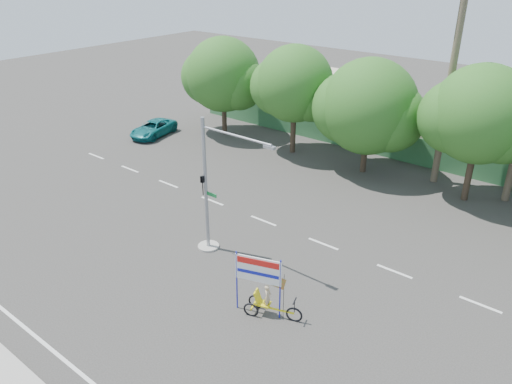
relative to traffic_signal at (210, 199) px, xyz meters
The scene contains 11 objects.
ground 5.40m from the traffic_signal, 61.13° to the right, with size 120.00×120.00×0.00m, color #33302D.
fence 17.76m from the traffic_signal, 82.85° to the left, with size 38.00×0.08×2.00m, color #336B3D.
building_left 23.38m from the traffic_signal, 109.52° to the left, with size 12.00×8.00×4.00m, color beige.
tree_far_left 18.45m from the traffic_signal, 130.22° to the left, with size 7.14×6.00×7.96m.
tree_left 14.99m from the traffic_signal, 109.08° to the left, with size 6.66×5.60×8.07m.
tree_center 14.15m from the traffic_signal, 85.33° to the left, with size 7.62×6.40×7.85m.
tree_right 16.38m from the traffic_signal, 59.83° to the left, with size 6.90×5.80×8.36m.
palm_short 17.56m from the traffic_signal, 69.84° to the left, with size 3.73×3.79×14.45m.
traffic_signal is the anchor object (origin of this frame).
trike_billboard 6.00m from the traffic_signal, 24.28° to the right, with size 2.81×1.24×2.90m.
pickup_truck 18.92m from the traffic_signal, 148.42° to the left, with size 2.09×4.52×1.26m, color #0F676A.
Camera 1 is at (13.30, -11.69, 13.83)m, focal length 35.00 mm.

